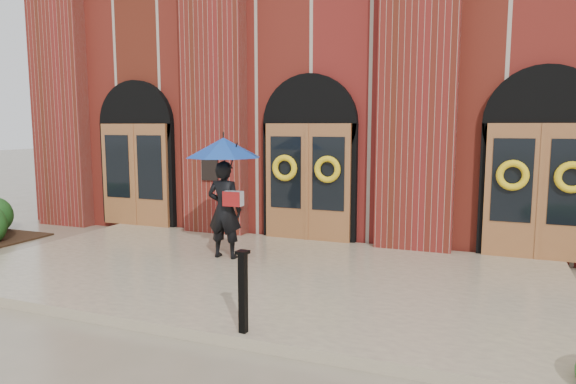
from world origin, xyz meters
The scene contains 5 objects.
ground centered at (0.00, 0.00, 0.00)m, with size 90.00×90.00×0.00m, color gray.
landing centered at (0.00, 0.15, 0.07)m, with size 10.00×5.30×0.15m, color tan.
church_building centered at (0.00, 8.78, 3.50)m, with size 16.20×12.53×7.00m.
man_with_umbrella centered at (-0.92, 0.69, 1.72)m, with size 1.47×1.47×2.24m.
metal_post centered at (0.97, -2.35, 0.67)m, with size 0.15×0.15×1.00m.
Camera 1 is at (3.61, -7.61, 2.61)m, focal length 32.00 mm.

